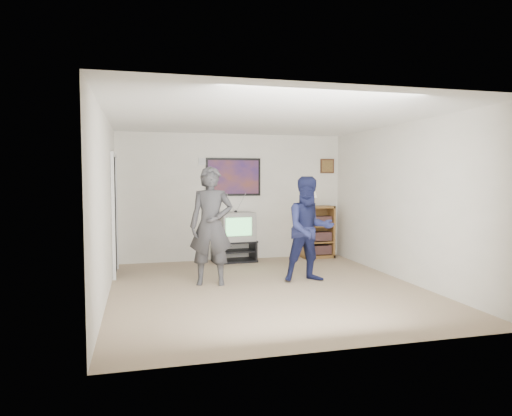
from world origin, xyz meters
name	(u,v)px	position (x,y,z in m)	size (l,w,h in m)	color
room_shell	(261,203)	(0.00, 0.35, 1.25)	(4.51, 5.00, 2.51)	#846B53
media_stand	(234,251)	(-0.04, 2.23, 0.21)	(0.86, 0.52, 0.42)	black
crt_television	(236,226)	(-0.01, 2.23, 0.69)	(0.65, 0.55, 0.55)	gray
bookshelf	(317,232)	(1.71, 2.28, 0.53)	(0.64, 0.37, 1.06)	brown
table_lamp	(311,198)	(1.58, 2.29, 1.23)	(0.21, 0.21, 0.34)	beige
person_tall	(211,226)	(-0.76, 0.47, 0.90)	(0.66, 0.43, 1.81)	#38383B
person_short	(309,229)	(0.78, 0.30, 0.83)	(0.81, 0.63, 1.66)	#1A1F48
controller_left	(209,203)	(-0.76, 0.68, 1.25)	(0.04, 0.12, 0.04)	white
controller_right	(303,217)	(0.77, 0.57, 1.00)	(0.03, 0.11, 0.03)	white
poster	(233,177)	(0.00, 2.48, 1.65)	(1.10, 0.03, 0.75)	black
air_vent	(206,162)	(-0.55, 2.48, 1.95)	(0.28, 0.02, 0.14)	white
small_picture	(327,166)	(2.00, 2.48, 1.88)	(0.30, 0.03, 0.30)	black
doorway	(114,216)	(-2.23, 1.60, 1.00)	(0.03, 0.85, 2.00)	black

